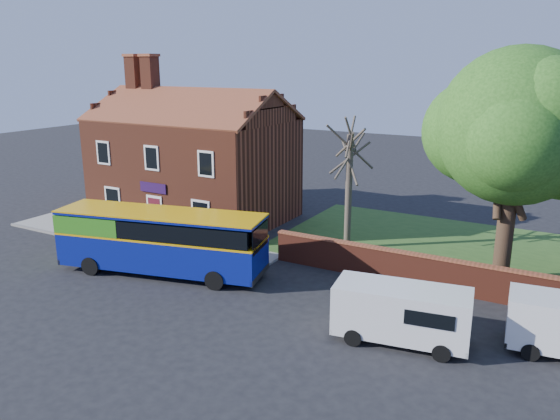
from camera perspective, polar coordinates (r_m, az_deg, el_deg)
The scene contains 10 objects.
ground at distance 24.84m, azimuth -12.24°, elevation -9.16°, with size 120.00×120.00×0.00m, color black.
pavement at distance 33.25m, azimuth -14.80°, elevation -2.91°, with size 18.00×3.50×0.12m, color gray.
kerb at distance 32.09m, azimuth -16.96°, elevation -3.71°, with size 18.00×0.15×0.14m, color slate.
grass_strip at distance 31.46m, azimuth 23.51°, elevation -4.81°, with size 26.00×12.00×0.04m, color #426B28.
shop_building at distance 36.63m, azimuth -8.95°, elevation 4.49°, with size 12.30×8.13×10.50m.
boundary_wall at distance 25.57m, azimuth 22.15°, elevation -7.28°, with size 22.00×0.38×1.60m.
bus at distance 27.41m, azimuth -12.92°, elevation -2.89°, with size 10.58×4.88×3.13m.
van_near at distance 20.92m, azimuth 12.61°, elevation -10.34°, with size 5.15×2.68×2.16m.
large_tree at distance 26.82m, azimuth 23.70°, elevation 7.55°, with size 8.91×7.05×10.87m.
bare_tree at distance 29.98m, azimuth 7.20°, elevation 2.51°, with size 2.62×3.12×6.98m.
Camera 1 is at (15.37, -16.71, 10.09)m, focal length 35.00 mm.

